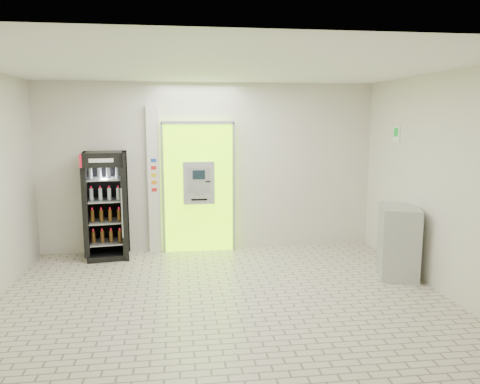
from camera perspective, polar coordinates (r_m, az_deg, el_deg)
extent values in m
plane|color=#BDB29D|center=(6.35, -2.02, -12.99)|extent=(6.00, 6.00, 0.00)
plane|color=beige|center=(8.43, -3.77, 3.00)|extent=(6.00, 0.00, 6.00)
plane|color=beige|center=(3.52, 1.91, -5.44)|extent=(6.00, 0.00, 6.00)
plane|color=beige|center=(6.92, 23.46, 0.97)|extent=(0.00, 5.00, 5.00)
plane|color=white|center=(5.92, -2.19, 15.03)|extent=(6.00, 6.00, 0.00)
cube|color=#95FF00|center=(8.39, -5.07, 0.55)|extent=(1.20, 0.12, 2.30)
cube|color=gray|center=(8.23, -5.16, 8.42)|extent=(1.28, 0.04, 0.06)
cube|color=gray|center=(8.32, -9.39, 0.39)|extent=(0.04, 0.04, 2.30)
cube|color=gray|center=(8.37, -0.74, 0.57)|extent=(0.04, 0.04, 2.30)
cube|color=black|center=(8.46, -4.32, -3.85)|extent=(0.62, 0.01, 0.67)
cube|color=black|center=(8.25, -7.51, 6.16)|extent=(0.22, 0.01, 0.18)
cube|color=#A9ACB1|center=(8.27, -5.05, 1.12)|extent=(0.55, 0.12, 0.75)
cube|color=black|center=(8.18, -5.04, 2.10)|extent=(0.22, 0.01, 0.16)
cube|color=gray|center=(8.22, -5.01, 0.17)|extent=(0.16, 0.01, 0.12)
cube|color=black|center=(8.21, -3.91, 1.29)|extent=(0.09, 0.01, 0.02)
cube|color=black|center=(8.25, -5.00, -0.93)|extent=(0.28, 0.01, 0.03)
cube|color=silver|center=(8.39, -10.42, 1.47)|extent=(0.22, 0.10, 2.60)
cube|color=#193FB2|center=(8.30, -10.51, 3.82)|extent=(0.09, 0.01, 0.06)
cube|color=red|center=(8.31, -10.48, 2.93)|extent=(0.09, 0.01, 0.06)
cube|color=yellow|center=(8.33, -10.46, 2.04)|extent=(0.09, 0.01, 0.06)
cube|color=orange|center=(8.34, -10.43, 1.15)|extent=(0.09, 0.01, 0.06)
cube|color=red|center=(8.36, -10.41, 0.27)|extent=(0.09, 0.01, 0.06)
cube|color=black|center=(8.26, -16.00, -1.58)|extent=(0.76, 0.71, 1.82)
cube|color=black|center=(8.54, -15.73, -1.23)|extent=(0.68, 0.14, 1.82)
cube|color=#A9091A|center=(7.86, -16.57, 3.71)|extent=(0.66, 0.10, 0.22)
cube|color=white|center=(7.85, -16.58, 3.70)|extent=(0.38, 0.06, 0.06)
cube|color=black|center=(8.46, -15.75, -7.35)|extent=(0.76, 0.71, 0.09)
cylinder|color=gray|center=(7.92, -14.20, -2.49)|extent=(0.03, 0.03, 0.82)
cube|color=gray|center=(8.40, -15.82, -5.86)|extent=(0.64, 0.60, 0.02)
cube|color=gray|center=(8.32, -15.92, -3.43)|extent=(0.64, 0.60, 0.02)
cube|color=gray|center=(8.25, -16.03, -0.95)|extent=(0.64, 0.60, 0.02)
cube|color=gray|center=(8.19, -16.14, 1.56)|extent=(0.64, 0.60, 0.02)
cube|color=#A9ACB1|center=(7.50, 18.75, -5.72)|extent=(0.76, 0.93, 1.07)
cube|color=gray|center=(7.37, 16.88, -5.45)|extent=(0.25, 0.75, 0.01)
cube|color=white|center=(8.09, 18.54, 6.71)|extent=(0.02, 0.22, 0.26)
cube|color=#0C8B22|center=(8.08, 18.48, 6.93)|extent=(0.00, 0.14, 0.14)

